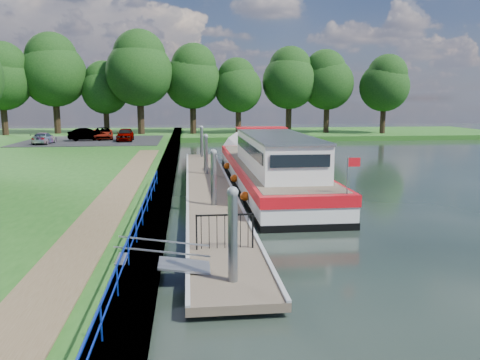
{
  "coord_description": "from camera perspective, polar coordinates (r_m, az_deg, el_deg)",
  "views": [
    {
      "loc": [
        -1.11,
        -12.17,
        5.17
      ],
      "look_at": [
        1.27,
        9.22,
        1.4
      ],
      "focal_mm": 35.0,
      "sensor_mm": 36.0,
      "label": 1
    }
  ],
  "objects": [
    {
      "name": "gate_panel",
      "position": [
        14.96,
        -1.87,
        -5.66
      ],
      "size": [
        1.85,
        0.05,
        1.15
      ],
      "color": "black",
      "rests_on": "ground"
    },
    {
      "name": "footpath",
      "position": [
        20.9,
        -15.28,
        -2.49
      ],
      "size": [
        1.6,
        40.0,
        0.05
      ],
      "primitive_type": "cube",
      "color": "brown",
      "rests_on": "riverbank"
    },
    {
      "name": "car_a",
      "position": [
        49.71,
        -13.82,
        5.42
      ],
      "size": [
        1.71,
        3.96,
        1.33
      ],
      "primitive_type": "imported",
      "rotation": [
        0.0,
        0.0,
        0.03
      ],
      "color": "#999999",
      "rests_on": "carpark"
    },
    {
      "name": "blue_fence",
      "position": [
        15.74,
        -12.17,
        -4.48
      ],
      "size": [
        0.04,
        18.04,
        0.72
      ],
      "color": "#0C2DBF",
      "rests_on": "riverbank"
    },
    {
      "name": "mooring_piles",
      "position": [
        25.49,
        -3.78,
        1.13
      ],
      "size": [
        0.3,
        27.3,
        3.55
      ],
      "color": "gray",
      "rests_on": "ground"
    },
    {
      "name": "car_c",
      "position": [
        49.21,
        -22.8,
        4.73
      ],
      "size": [
        1.64,
        3.74,
        1.07
      ],
      "primitive_type": "imported",
      "rotation": [
        0.0,
        0.0,
        3.1
      ],
      "color": "#999999",
      "rests_on": "carpark"
    },
    {
      "name": "ground",
      "position": [
        13.27,
        -1.08,
        -13.0
      ],
      "size": [
        160.0,
        160.0,
        0.0
      ],
      "primitive_type": "plane",
      "color": "black",
      "rests_on": "ground"
    },
    {
      "name": "pontoon",
      "position": [
        25.68,
        -3.75,
        -1.28
      ],
      "size": [
        2.5,
        30.0,
        0.56
      ],
      "color": "brown",
      "rests_on": "ground"
    },
    {
      "name": "bank_edge",
      "position": [
        27.62,
        -9.24,
        -0.17
      ],
      "size": [
        1.1,
        90.0,
        0.78
      ],
      "primitive_type": "cube",
      "color": "#473D2D",
      "rests_on": "ground"
    },
    {
      "name": "barge",
      "position": [
        28.37,
        3.27,
        1.64
      ],
      "size": [
        4.36,
        21.15,
        4.78
      ],
      "color": "black",
      "rests_on": "ground"
    },
    {
      "name": "far_bank",
      "position": [
        65.68,
        5.21,
        5.64
      ],
      "size": [
        60.0,
        18.0,
        0.6
      ],
      "primitive_type": "cube",
      "color": "#1E5017",
      "rests_on": "ground"
    },
    {
      "name": "gangway",
      "position": [
        13.48,
        -9.26,
        -9.9
      ],
      "size": [
        2.58,
        1.0,
        0.92
      ],
      "color": "#A5A8AD",
      "rests_on": "ground"
    },
    {
      "name": "car_b",
      "position": [
        51.2,
        -18.11,
        5.31
      ],
      "size": [
        4.12,
        2.32,
        1.28
      ],
      "primitive_type": "imported",
      "rotation": [
        0.0,
        0.0,
        1.83
      ],
      "color": "#999999",
      "rests_on": "carpark"
    },
    {
      "name": "car_d",
      "position": [
        52.47,
        -16.4,
        5.47
      ],
      "size": [
        2.8,
        4.76,
        1.24
      ],
      "primitive_type": "imported",
      "rotation": [
        0.0,
        0.0,
        0.17
      ],
      "color": "#999999",
      "rests_on": "carpark"
    },
    {
      "name": "carpark",
      "position": [
        51.32,
        -17.5,
        4.6
      ],
      "size": [
        14.0,
        12.0,
        0.06
      ],
      "primitive_type": "cube",
      "color": "black",
      "rests_on": "riverbank"
    },
    {
      "name": "horizon_trees",
      "position": [
        60.92,
        -6.98,
        12.47
      ],
      "size": [
        54.38,
        10.03,
        12.87
      ],
      "color": "#332316",
      "rests_on": "ground"
    }
  ]
}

